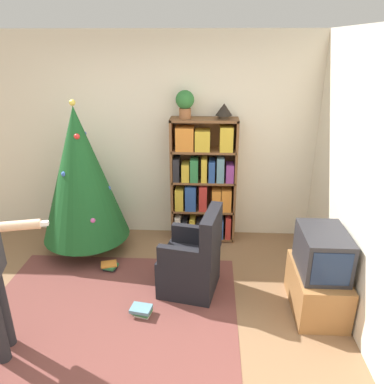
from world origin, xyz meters
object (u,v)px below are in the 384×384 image
Objects in this scene: television at (323,252)px; potted_plant at (185,102)px; christmas_tree at (81,175)px; table_lamp at (224,110)px; bookshelf at (203,183)px; armchair at (193,263)px.

television is 1.80× the size of potted_plant.
christmas_tree is at bearing 159.23° from television.
table_lamp is (-0.91, 1.39, 1.07)m from television.
bookshelf reaches higher than television.
bookshelf is 1.03m from potted_plant.
television is (1.15, -1.38, -0.15)m from bookshelf.
christmas_tree reaches higher than television.
potted_plant is (-0.15, 1.14, 1.47)m from armchair.
armchair is at bearing -105.08° from table_lamp.
potted_plant reaches higher than table_lamp.
christmas_tree is 5.71× the size of potted_plant.
armchair is (-1.22, 0.25, -0.32)m from television.
bookshelf is 4.88× the size of potted_plant.
potted_plant is (1.20, 0.41, 0.79)m from christmas_tree.
table_lamp is at bearing 13.93° from christmas_tree.
armchair is at bearing -93.71° from bookshelf.
christmas_tree reaches higher than bookshelf.
armchair is at bearing 168.41° from television.
television is 1.97m from table_lamp.
table_lamp is (0.46, 0.00, -0.09)m from potted_plant.
armchair is at bearing -82.25° from potted_plant.
potted_plant is 1.64× the size of table_lamp.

